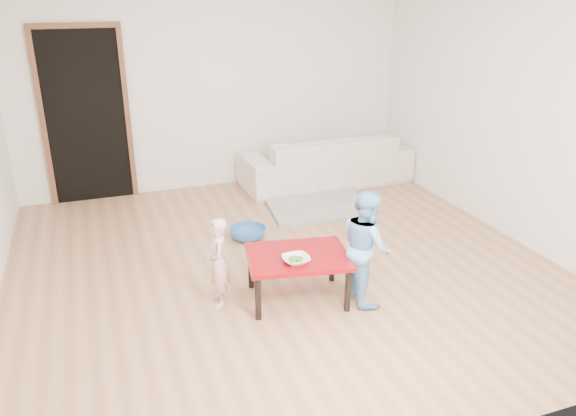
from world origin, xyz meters
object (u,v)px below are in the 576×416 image
child_pink (218,262)px  child_blue (366,246)px  sofa (325,159)px  red_table (298,277)px  basin (248,233)px  bowl (296,260)px

child_pink → child_blue: (1.18, -0.34, 0.11)m
child_pink → sofa: bearing=146.6°
red_table → basin: size_ratio=2.13×
child_pink → basin: child_pink is taller
sofa → basin: (-1.49, -1.40, -0.27)m
red_table → basin: (-0.06, 1.32, -0.15)m
red_table → child_blue: 0.63m
sofa → child_pink: child_pink is taller
red_table → basin: bearing=92.7°
red_table → child_pink: 0.68m
child_blue → bowl: bearing=88.9°
sofa → basin: size_ratio=5.76×
sofa → child_blue: size_ratio=2.30×
child_blue → basin: child_blue is taller
red_table → child_blue: child_blue is taller
bowl → basin: 1.50m
child_blue → child_pink: bearing=77.3°
sofa → child_pink: size_ratio=2.95×
red_table → child_pink: (-0.64, 0.16, 0.17)m
bowl → child_blue: (0.60, -0.05, 0.05)m
child_pink → bowl: bearing=68.8°
child_pink → child_blue: bearing=79.5°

